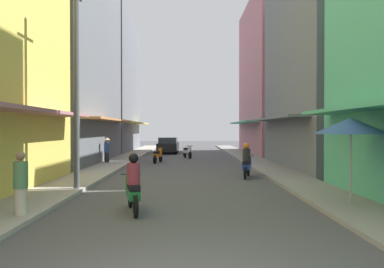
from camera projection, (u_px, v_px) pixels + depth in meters
ground_plane at (187, 166)px, 21.29m from camera, size 91.65×91.65×0.00m
sidewalk_left at (110, 166)px, 21.24m from camera, size 1.87×49.66×0.12m
sidewalk_right at (264, 165)px, 21.33m from camera, size 1.87×49.66×0.12m
building_left_mid at (58, 35)px, 23.73m from camera, size 7.05×11.80×16.77m
building_left_far at (102, 86)px, 35.81m from camera, size 7.05×11.13×13.01m
building_right_mid at (337, 67)px, 20.34m from camera, size 7.05×10.30×11.43m
building_right_far at (282, 78)px, 32.41m from camera, size 7.05×12.03×13.63m
motorbike_orange at (158, 155)px, 23.65m from camera, size 0.64×1.78×0.96m
motorbike_green at (133, 186)px, 9.55m from camera, size 0.68×1.77×1.58m
motorbike_blue at (247, 162)px, 16.41m from camera, size 0.70×1.76×1.58m
motorbike_white at (188, 152)px, 27.32m from camera, size 0.75×1.74×0.96m
parked_car at (168, 145)px, 32.94m from camera, size 1.86×4.14×1.45m
pedestrian_foreground at (107, 149)px, 22.67m from camera, size 0.44×0.44×1.68m
pedestrian_crossing at (21, 185)px, 8.81m from camera, size 0.34×0.34×1.66m
vendor_umbrella at (351, 126)px, 9.93m from camera, size 1.95×1.95×2.52m
utility_pole at (76, 83)px, 12.66m from camera, size 0.20×1.20×7.49m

